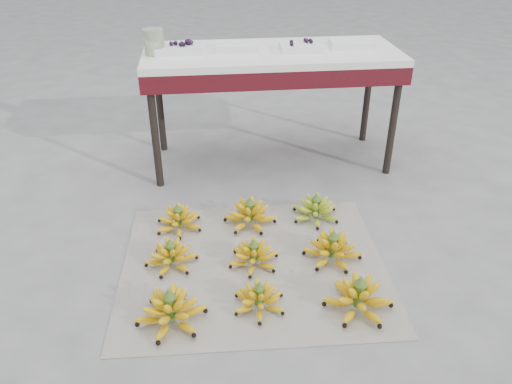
{
  "coord_description": "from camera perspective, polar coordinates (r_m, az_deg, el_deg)",
  "views": [
    {
      "loc": [
        -0.32,
        -1.95,
        1.52
      ],
      "look_at": [
        -0.08,
        0.17,
        0.27
      ],
      "focal_mm": 35.0,
      "sensor_mm": 36.0,
      "label": 1
    }
  ],
  "objects": [
    {
      "name": "newspaper_mat",
      "position": [
        2.42,
        -0.28,
        -8.33
      ],
      "size": [
        1.29,
        1.1,
        0.01
      ],
      "primitive_type": "cube",
      "rotation": [
        0.0,
        0.0,
        -0.04
      ],
      "color": "white",
      "rests_on": "ground"
    },
    {
      "name": "bunch_mid_center",
      "position": [
        2.39,
        -0.26,
        -7.28
      ],
      "size": [
        0.27,
        0.27,
        0.15
      ],
      "rotation": [
        0.0,
        0.0,
        0.12
      ],
      "color": "#E1B60B",
      "rests_on": "newspaper_mat"
    },
    {
      "name": "tray_far_right",
      "position": [
        3.23,
        10.84,
        16.33
      ],
      "size": [
        0.28,
        0.21,
        0.04
      ],
      "color": "silver",
      "rests_on": "vendor_table"
    },
    {
      "name": "bunch_back_right",
      "position": [
        2.74,
        6.83,
        -2.04
      ],
      "size": [
        0.29,
        0.29,
        0.16
      ],
      "rotation": [
        0.0,
        0.0,
        0.11
      ],
      "color": "olive",
      "rests_on": "newspaper_mat"
    },
    {
      "name": "bunch_mid_right",
      "position": [
        2.45,
        8.71,
        -6.47
      ],
      "size": [
        0.36,
        0.36,
        0.17
      ],
      "rotation": [
        0.0,
        0.0,
        0.41
      ],
      "color": "#E1B60B",
      "rests_on": "newspaper_mat"
    },
    {
      "name": "bunch_back_left",
      "position": [
        2.67,
        -8.83,
        -3.17
      ],
      "size": [
        0.27,
        0.27,
        0.15
      ],
      "rotation": [
        0.0,
        0.0,
        0.11
      ],
      "color": "#E1B60B",
      "rests_on": "newspaper_mat"
    },
    {
      "name": "glass_jar",
      "position": [
        3.06,
        -11.57,
        16.46
      ],
      "size": [
        0.14,
        0.14,
        0.15
      ],
      "primitive_type": "cylinder",
      "rotation": [
        0.0,
        0.0,
        -0.26
      ],
      "color": "beige",
      "rests_on": "vendor_table"
    },
    {
      "name": "tray_far_left",
      "position": [
        3.1,
        -8.79,
        15.96
      ],
      "size": [
        0.28,
        0.2,
        0.07
      ],
      "color": "silver",
      "rests_on": "vendor_table"
    },
    {
      "name": "bunch_back_center",
      "position": [
        2.67,
        -0.72,
        -2.61
      ],
      "size": [
        0.32,
        0.32,
        0.17
      ],
      "rotation": [
        0.0,
        0.0,
        -0.18
      ],
      "color": "#E1B60B",
      "rests_on": "newspaper_mat"
    },
    {
      "name": "bunch_mid_left",
      "position": [
        2.42,
        -9.67,
        -7.2
      ],
      "size": [
        0.3,
        0.3,
        0.15
      ],
      "rotation": [
        0.0,
        0.0,
        -0.25
      ],
      "color": "#E1B60B",
      "rests_on": "newspaper_mat"
    },
    {
      "name": "tray_right",
      "position": [
        3.11,
        5.14,
        16.19
      ],
      "size": [
        0.25,
        0.18,
        0.06
      ],
      "color": "silver",
      "rests_on": "vendor_table"
    },
    {
      "name": "vendor_table",
      "position": [
        3.13,
        1.79,
        14.38
      ],
      "size": [
        1.54,
        0.62,
        0.74
      ],
      "color": "black",
      "rests_on": "ground"
    },
    {
      "name": "ground",
      "position": [
        2.49,
        2.23,
        -7.15
      ],
      "size": [
        60.0,
        60.0,
        0.0
      ],
      "primitive_type": "plane",
      "color": "slate",
      "rests_on": "ground"
    },
    {
      "name": "bunch_front_center",
      "position": [
        2.17,
        0.36,
        -12.11
      ],
      "size": [
        0.3,
        0.3,
        0.14
      ],
      "rotation": [
        0.0,
        0.0,
        0.39
      ],
      "color": "#E1B60B",
      "rests_on": "newspaper_mat"
    },
    {
      "name": "bunch_front_left",
      "position": [
        2.13,
        -9.68,
        -13.2
      ],
      "size": [
        0.3,
        0.3,
        0.18
      ],
      "rotation": [
        0.0,
        0.0,
        -0.05
      ],
      "color": "#E1B60B",
      "rests_on": "newspaper_mat"
    },
    {
      "name": "tray_left",
      "position": [
        3.12,
        -2.21,
        16.28
      ],
      "size": [
        0.27,
        0.21,
        0.04
      ],
      "color": "silver",
      "rests_on": "vendor_table"
    },
    {
      "name": "bunch_front_right",
      "position": [
        2.2,
        11.64,
        -11.74
      ],
      "size": [
        0.38,
        0.38,
        0.18
      ],
      "rotation": [
        0.0,
        0.0,
        0.4
      ],
      "color": "#E1B60B",
      "rests_on": "newspaper_mat"
    }
  ]
}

